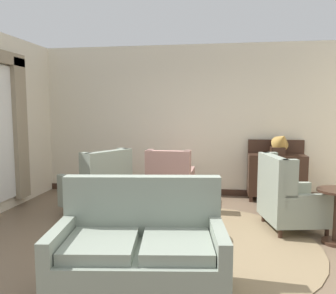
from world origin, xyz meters
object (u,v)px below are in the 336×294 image
at_px(coffee_table, 174,210).
at_px(armchair_foreground_right, 288,199).
at_px(settee, 140,250).
at_px(gramophone, 281,142).
at_px(porcelain_vase, 171,192).
at_px(armchair_near_window, 171,182).
at_px(armchair_far_left, 99,188).
at_px(sideboard, 276,174).

distance_m(coffee_table, armchair_foreground_right, 1.62).
relative_size(settee, gramophone, 3.26).
bearing_deg(porcelain_vase, settee, -93.46).
distance_m(armchair_near_window, armchair_far_left, 1.24).
height_order(armchair_foreground_right, sideboard, sideboard).
bearing_deg(gramophone, porcelain_vase, -129.17).
bearing_deg(sideboard, porcelain_vase, -127.24).
height_order(sideboard, gramophone, gramophone).
xyz_separation_m(coffee_table, gramophone, (1.65, 2.01, 0.72)).
bearing_deg(coffee_table, settee, -94.68).
bearing_deg(armchair_foreground_right, sideboard, -15.20).
height_order(settee, sideboard, sideboard).
relative_size(settee, armchair_foreground_right, 1.52).
bearing_deg(settee, armchair_far_left, 110.67).
relative_size(coffee_table, sideboard, 0.70).
relative_size(porcelain_vase, armchair_near_window, 0.36).
relative_size(settee, armchair_far_left, 1.38).
bearing_deg(settee, gramophone, 54.86).
height_order(armchair_far_left, gramophone, gramophone).
bearing_deg(coffee_table, armchair_far_left, 149.18).
height_order(armchair_foreground_right, armchair_far_left, armchair_far_left).
xyz_separation_m(settee, armchair_near_window, (-0.14, 2.86, -0.00)).
distance_m(armchair_near_window, armchair_foreground_right, 1.99).
relative_size(coffee_table, settee, 0.49).
height_order(armchair_near_window, gramophone, gramophone).
distance_m(armchair_far_left, gramophone, 3.27).
xyz_separation_m(armchair_foreground_right, sideboard, (0.09, 1.55, 0.05)).
relative_size(sideboard, gramophone, 2.28).
distance_m(armchair_near_window, sideboard, 1.97).
height_order(armchair_near_window, sideboard, sideboard).
xyz_separation_m(armchair_near_window, gramophone, (1.91, 0.57, 0.67)).
relative_size(armchair_foreground_right, armchair_far_left, 0.90).
bearing_deg(settee, armchair_near_window, 84.97).
distance_m(porcelain_vase, armchair_foreground_right, 1.67).
bearing_deg(sideboard, gramophone, -62.15).
distance_m(settee, armchair_far_left, 2.49).
relative_size(armchair_near_window, armchair_foreground_right, 0.96).
height_order(coffee_table, porcelain_vase, porcelain_vase).
distance_m(armchair_foreground_right, gramophone, 1.60).
bearing_deg(coffee_table, gramophone, 50.65).
height_order(settee, gramophone, gramophone).
bearing_deg(armchair_near_window, armchair_foreground_right, 154.30).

